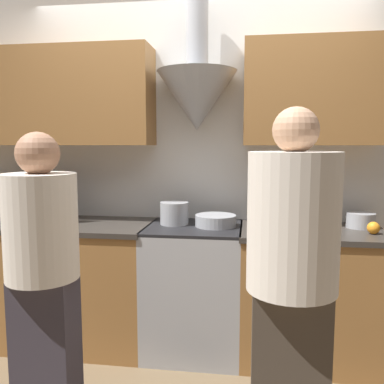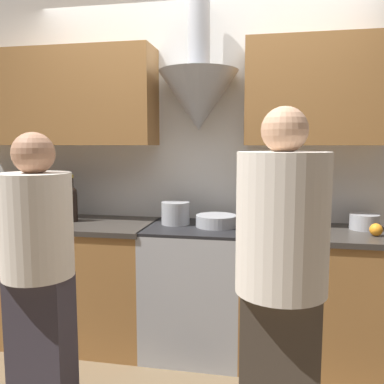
% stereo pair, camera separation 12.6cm
% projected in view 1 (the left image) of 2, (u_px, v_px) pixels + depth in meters
% --- Properties ---
extents(ground_plane, '(12.00, 12.00, 0.00)m').
position_uv_depth(ground_plane, '(187.00, 373.00, 2.60)').
color(ground_plane, brown).
extents(wall_back, '(8.40, 0.56, 2.60)m').
position_uv_depth(wall_back, '(187.00, 142.00, 3.01)').
color(wall_back, white).
rests_on(wall_back, ground_plane).
extents(counter_left, '(1.48, 0.62, 0.89)m').
position_uv_depth(counter_left, '(53.00, 281.00, 3.00)').
color(counter_left, '#9E6B38').
rests_on(counter_left, ground_plane).
extents(counter_right, '(0.96, 0.62, 0.89)m').
position_uv_depth(counter_right, '(310.00, 294.00, 2.74)').
color(counter_right, '#9E6B38').
rests_on(counter_right, ground_plane).
extents(stove_range, '(0.66, 0.60, 0.89)m').
position_uv_depth(stove_range, '(194.00, 288.00, 2.86)').
color(stove_range, '#A8AAAF').
rests_on(stove_range, ground_plane).
extents(wine_bottle_3, '(0.07, 0.07, 0.34)m').
position_uv_depth(wine_bottle_3, '(6.00, 202.00, 3.01)').
color(wine_bottle_3, black).
rests_on(wine_bottle_3, counter_left).
extents(wine_bottle_4, '(0.08, 0.08, 0.35)m').
position_uv_depth(wine_bottle_4, '(16.00, 202.00, 2.97)').
color(wine_bottle_4, black).
rests_on(wine_bottle_4, counter_left).
extents(wine_bottle_5, '(0.07, 0.07, 0.36)m').
position_uv_depth(wine_bottle_5, '(30.00, 202.00, 2.96)').
color(wine_bottle_5, black).
rests_on(wine_bottle_5, counter_left).
extents(wine_bottle_6, '(0.07, 0.07, 0.34)m').
position_uv_depth(wine_bottle_6, '(43.00, 203.00, 2.94)').
color(wine_bottle_6, black).
rests_on(wine_bottle_6, counter_left).
extents(wine_bottle_7, '(0.08, 0.08, 0.34)m').
position_uv_depth(wine_bottle_7, '(56.00, 203.00, 2.94)').
color(wine_bottle_7, black).
rests_on(wine_bottle_7, counter_left).
extents(wine_bottle_8, '(0.08, 0.08, 0.34)m').
position_uv_depth(wine_bottle_8, '(69.00, 203.00, 2.92)').
color(wine_bottle_8, black).
rests_on(wine_bottle_8, counter_left).
extents(stock_pot, '(0.20, 0.20, 0.16)m').
position_uv_depth(stock_pot, '(174.00, 213.00, 2.87)').
color(stock_pot, '#A8AAAF').
rests_on(stock_pot, stove_range).
extents(mixing_bowl, '(0.28, 0.28, 0.08)m').
position_uv_depth(mixing_bowl, '(216.00, 221.00, 2.80)').
color(mixing_bowl, '#A8AAAF').
rests_on(mixing_bowl, stove_range).
extents(orange_fruit, '(0.08, 0.08, 0.08)m').
position_uv_depth(orange_fruit, '(373.00, 228.00, 2.56)').
color(orange_fruit, orange).
rests_on(orange_fruit, counter_right).
extents(saucepan, '(0.19, 0.19, 0.10)m').
position_uv_depth(saucepan, '(361.00, 220.00, 2.75)').
color(saucepan, '#A8AAAF').
rests_on(saucepan, counter_right).
extents(chefs_knife, '(0.21, 0.14, 0.01)m').
position_uv_depth(chefs_knife, '(306.00, 228.00, 2.73)').
color(chefs_knife, silver).
rests_on(chefs_knife, counter_right).
extents(person_foreground_left, '(0.35, 0.35, 1.51)m').
position_uv_depth(person_foreground_left, '(43.00, 274.00, 1.97)').
color(person_foreground_left, '#38333D').
rests_on(person_foreground_left, ground_plane).
extents(person_foreground_right, '(0.38, 0.38, 1.61)m').
position_uv_depth(person_foreground_right, '(291.00, 283.00, 1.70)').
color(person_foreground_right, '#473D33').
rests_on(person_foreground_right, ground_plane).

